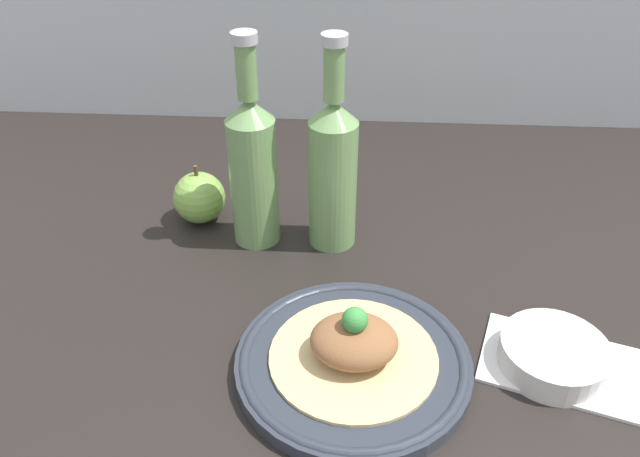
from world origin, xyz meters
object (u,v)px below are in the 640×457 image
plated_food (354,345)px  cider_bottle_right (333,169)px  cider_bottle_left (253,167)px  apple (199,198)px  plate (353,362)px  dipping_bowl (553,355)px

plated_food → cider_bottle_right: cider_bottle_right is taller
plated_food → cider_bottle_left: size_ratio=0.63×
cider_bottle_left → plated_food: bearing=-59.9°
cider_bottle_right → apple: cider_bottle_right is taller
plate → dipping_bowl: dipping_bowl is taller
dipping_bowl → cider_bottle_right: bearing=138.4°
cider_bottle_left → cider_bottle_right: same height
plate → dipping_bowl: 20.31cm
plated_food → cider_bottle_left: 27.02cm
plated_food → cider_bottle_right: (-3.20, 22.54, 7.17)cm
plated_food → dipping_bowl: size_ratio=1.57×
cider_bottle_left → cider_bottle_right: bearing=0.0°
plate → apple: bearing=129.1°
cider_bottle_left → cider_bottle_right: (9.86, 0.00, 0.00)cm
cider_bottle_left → apple: bearing=155.7°
plated_food → cider_bottle_left: (-13.06, 22.54, 7.17)cm
cider_bottle_right → dipping_bowl: bearing=-41.6°
plated_food → apple: (-21.39, 26.29, 0.03)cm
cider_bottle_left → dipping_bowl: cider_bottle_left is taller
cider_bottle_left → cider_bottle_right: 9.86cm
apple → dipping_bowl: bearing=-30.6°
plate → apple: 33.99cm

